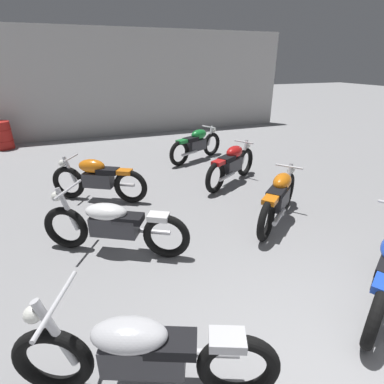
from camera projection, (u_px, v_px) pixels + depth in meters
back_wall at (120, 84)px, 10.68m from camera, size 12.83×0.24×3.60m
motorcycle_left_row_0 at (142, 353)px, 2.38m from camera, size 2.04×1.03×0.97m
motorcycle_left_row_1 at (113, 225)px, 4.23m from camera, size 1.94×1.20×0.97m
motorcycle_left_row_2 at (98, 179)px, 5.85m from camera, size 1.75×1.10×0.88m
motorcycle_right_row_1 at (279, 197)px, 5.06m from camera, size 1.60×1.33×0.88m
motorcycle_right_row_2 at (232, 164)px, 6.68m from camera, size 1.73×1.14×0.88m
motorcycle_right_row_3 at (197, 144)px, 8.25m from camera, size 1.83×0.94×0.88m
oil_drum at (2, 135)px, 9.35m from camera, size 0.59×0.59×0.85m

